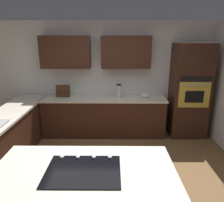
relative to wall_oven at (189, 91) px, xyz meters
The scene contains 12 objects.
ground_plane 2.74m from the wall_oven, 42.84° to the left, with size 14.00×14.00×0.00m, color brown.
wall_back 1.99m from the wall_oven, ahead, with size 6.00×0.44×2.60m.
lower_cabinets_back 2.05m from the wall_oven, ahead, with size 2.80×0.60×0.86m, color #381E14.
countertop_back 1.96m from the wall_oven, ahead, with size 2.84×0.64×0.04m, color silver.
lower_cabinets_side 3.90m from the wall_oven, 17.62° to the left, with size 0.60×2.90×0.86m, color #381E14.
countertop_side 3.85m from the wall_oven, 17.62° to the left, with size 0.64×2.94×0.04m, color silver.
island_top 3.46m from the wall_oven, 54.02° to the left, with size 1.91×1.06×0.04m, color silver.
wall_oven is the anchor object (origin of this frame).
cooktop 3.46m from the wall_oven, 53.96° to the left, with size 0.76×0.56×0.03m.
blender 1.60m from the wall_oven, ahead, with size 0.15×0.15×0.31m.
mixing_bowl 1.01m from the wall_oven, ahead, with size 0.19×0.19×0.11m, color white.
spice_rack 2.90m from the wall_oven, ahead, with size 0.30×0.11×0.27m.
Camera 1 is at (-0.13, 2.93, 2.20)m, focal length 33.68 mm.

